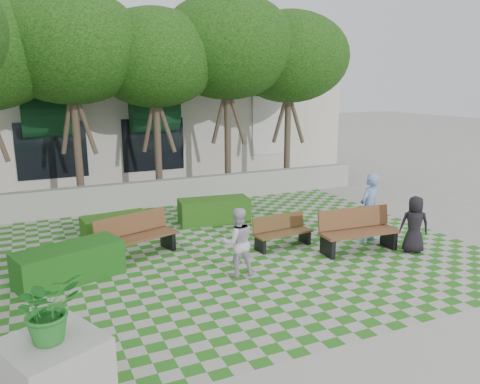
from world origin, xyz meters
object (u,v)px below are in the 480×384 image
hedge_midright (214,211)px  planter_front (54,362)px  hedge_west (69,264)px  hedge_midleft (116,226)px  bench_east (358,231)px  person_white (238,242)px  bench_mid (282,232)px  person_dark (414,224)px  person_blue (369,208)px  bench_west (136,237)px

hedge_midright → planter_front: size_ratio=1.09×
hedge_west → hedge_midleft: bearing=60.8°
bench_east → person_white: bearing=-172.9°
hedge_west → planter_front: 4.45m
bench_east → bench_mid: (-1.59, 1.05, -0.12)m
hedge_west → person_dark: size_ratio=1.52×
hedge_midright → person_dark: (3.57, -4.48, 0.35)m
hedge_west → person_blue: size_ratio=1.19×
bench_mid → person_white: person_white is taller
bench_mid → hedge_midleft: bearing=140.6°
hedge_midleft → hedge_west: (-1.44, -2.58, 0.07)m
bench_west → hedge_west: bearing=-170.0°
bench_mid → bench_west: 3.69m
person_blue → person_white: bearing=-9.8°
bench_west → hedge_west: 1.84m
planter_front → person_blue: 8.86m
bench_east → hedge_west: (-6.78, 1.11, -0.13)m
hedge_midright → bench_west: bearing=-146.7°
bench_east → hedge_midleft: bench_east is taller
person_blue → bench_mid: bearing=-33.0°
planter_front → person_white: (3.95, 3.14, -0.02)m
bench_east → bench_mid: 1.91m
bench_mid → person_dark: 3.30m
hedge_west → person_blue: bearing=-5.1°
person_blue → person_white: size_ratio=1.20×
hedge_midleft → hedge_west: bearing=-119.2°
hedge_midright → planter_front: (-4.97, -7.09, 0.42)m
person_white → hedge_midright: bearing=-97.2°
hedge_midleft → bench_west: bearing=-83.9°
bench_east → hedge_midleft: bearing=150.1°
bench_west → person_dark: bearing=-40.5°
bench_mid → hedge_midleft: size_ratio=0.90×
bench_east → hedge_west: size_ratio=0.94×
bench_west → bench_mid: bearing=-32.3°
planter_front → person_blue: planter_front is taller
bench_east → person_white: 3.41m
bench_east → bench_west: bearing=163.8°
bench_east → planter_front: planter_front is taller
bench_east → hedge_midleft: 6.50m
bench_west → person_blue: (5.86, -1.53, 0.43)m
hedge_midright → person_dark: size_ratio=1.46×
person_blue → person_white: person_blue is taller
hedge_midleft → hedge_west: size_ratio=0.81×
person_blue → hedge_west: bearing=-23.0°
hedge_midleft → planter_front: bearing=-106.0°
hedge_midleft → person_white: 4.32m
hedge_west → person_dark: (7.98, -1.79, 0.34)m
hedge_midright → person_white: size_ratio=1.37×
bench_west → bench_east: bearing=-38.8°
bench_west → person_dark: size_ratio=1.44×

